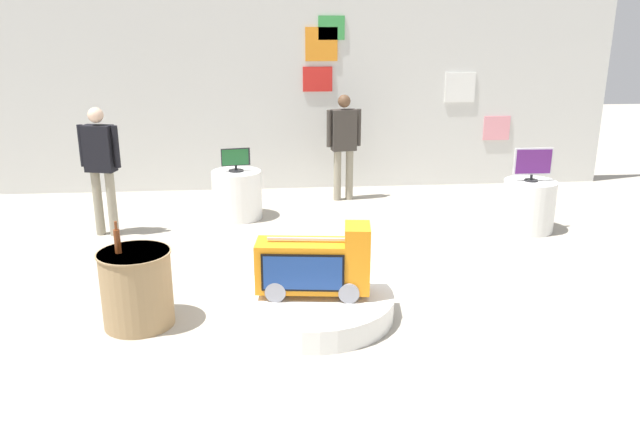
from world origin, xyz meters
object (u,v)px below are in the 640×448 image
at_px(side_table_round, 137,288).
at_px(shopper_browsing_near_truck, 101,162).
at_px(bottle_on_side_table, 117,240).
at_px(tv_on_center_rear, 533,163).
at_px(display_pedestal_left_rear, 237,195).
at_px(tv_on_left_rear, 236,159).
at_px(novelty_firetruck_tv, 315,266).
at_px(shopper_browsing_rear, 344,140).
at_px(display_pedestal_center_rear, 528,206).
at_px(main_display_pedestal, 313,305).

height_order(side_table_round, shopper_browsing_near_truck, shopper_browsing_near_truck).
bearing_deg(side_table_round, bottle_on_side_table, -173.37).
xyz_separation_m(tv_on_center_rear, side_table_round, (-4.84, -2.46, -0.57)).
distance_m(display_pedestal_left_rear, side_table_round, 3.50).
bearing_deg(display_pedestal_left_rear, tv_on_left_rear, -99.73).
relative_size(novelty_firetruck_tv, bottle_on_side_table, 3.67).
bearing_deg(shopper_browsing_rear, novelty_firetruck_tv, -100.71).
relative_size(tv_on_center_rear, shopper_browsing_rear, 0.31).
distance_m(display_pedestal_left_rear, shopper_browsing_rear, 1.98).
xyz_separation_m(display_pedestal_center_rear, tv_on_center_rear, (0.00, -0.00, 0.60)).
height_order(novelty_firetruck_tv, side_table_round, novelty_firetruck_tv).
bearing_deg(shopper_browsing_near_truck, bottle_on_side_table, -74.28).
relative_size(main_display_pedestal, shopper_browsing_near_truck, 0.92).
relative_size(bottle_on_side_table, shopper_browsing_near_truck, 0.18).
distance_m(bottle_on_side_table, shopper_browsing_rear, 5.01).
bearing_deg(main_display_pedestal, novelty_firetruck_tv, -24.23).
height_order(tv_on_left_rear, shopper_browsing_near_truck, shopper_browsing_near_truck).
bearing_deg(side_table_round, novelty_firetruck_tv, 0.83).
bearing_deg(main_display_pedestal, tv_on_center_rear, 37.41).
bearing_deg(display_pedestal_left_rear, tv_on_center_rear, -13.25).
bearing_deg(bottle_on_side_table, main_display_pedestal, 1.57).
bearing_deg(shopper_browsing_rear, tv_on_center_rear, -37.30).
relative_size(tv_on_center_rear, bottle_on_side_table, 1.71).
height_order(side_table_round, bottle_on_side_table, bottle_on_side_table).
relative_size(novelty_firetruck_tv, shopper_browsing_near_truck, 0.65).
height_order(tv_on_center_rear, shopper_browsing_rear, shopper_browsing_rear).
bearing_deg(bottle_on_side_table, display_pedestal_center_rear, 26.47).
xyz_separation_m(main_display_pedestal, display_pedestal_center_rear, (3.17, 2.43, 0.24)).
distance_m(tv_on_left_rear, side_table_round, 3.53).
relative_size(main_display_pedestal, tv_on_center_rear, 3.03).
relative_size(tv_on_left_rear, bottle_on_side_table, 1.35).
relative_size(display_pedestal_center_rear, shopper_browsing_near_truck, 0.41).
distance_m(side_table_round, shopper_browsing_near_truck, 2.98).
distance_m(main_display_pedestal, display_pedestal_center_rear, 4.00).
relative_size(main_display_pedestal, side_table_round, 2.15).
bearing_deg(novelty_firetruck_tv, shopper_browsing_near_truck, 133.60).
height_order(display_pedestal_center_rear, side_table_round, side_table_round).
height_order(tv_on_left_rear, tv_on_center_rear, tv_on_center_rear).
height_order(main_display_pedestal, display_pedestal_center_rear, display_pedestal_center_rear).
bearing_deg(main_display_pedestal, shopper_browsing_rear, 78.99).
bearing_deg(shopper_browsing_rear, tv_on_left_rear, -153.17).
relative_size(novelty_firetruck_tv, tv_on_center_rear, 2.15).
height_order(novelty_firetruck_tv, shopper_browsing_near_truck, shopper_browsing_near_truck).
height_order(display_pedestal_left_rear, bottle_on_side_table, bottle_on_side_table).
xyz_separation_m(novelty_firetruck_tv, shopper_browsing_rear, (0.80, 4.22, 0.46)).
bearing_deg(shopper_browsing_near_truck, main_display_pedestal, -46.54).
relative_size(side_table_round, shopper_browsing_near_truck, 0.43).
relative_size(display_pedestal_left_rear, tv_on_left_rear, 1.74).
distance_m(novelty_firetruck_tv, display_pedestal_left_rear, 3.49).
relative_size(tv_on_left_rear, shopper_browsing_near_truck, 0.24).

